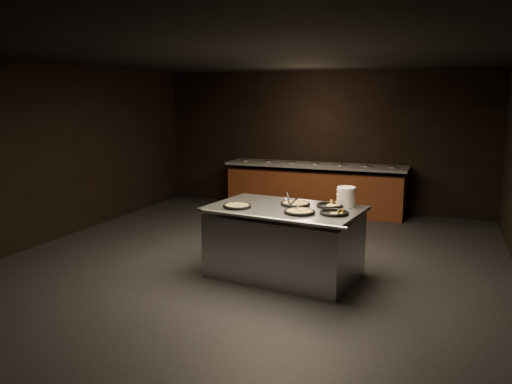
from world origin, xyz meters
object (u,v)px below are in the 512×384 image
serving_counter (284,243)px  pan_cheese_whole (296,204)px  plate_stack (346,197)px  pan_veggie_whole (237,206)px

serving_counter → pan_cheese_whole: bearing=70.0°
serving_counter → plate_stack: plate_stack is taller
plate_stack → pan_veggie_whole: size_ratio=0.67×
pan_cheese_whole → serving_counter: bearing=-117.4°
pan_cheese_whole → plate_stack: bearing=15.0°
pan_veggie_whole → pan_cheese_whole: (0.66, 0.41, 0.00)m
pan_veggie_whole → serving_counter: bearing=22.1°
serving_counter → pan_veggie_whole: (-0.57, -0.23, 0.50)m
serving_counter → pan_veggie_whole: bearing=-150.5°
plate_stack → pan_veggie_whole: plate_stack is taller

